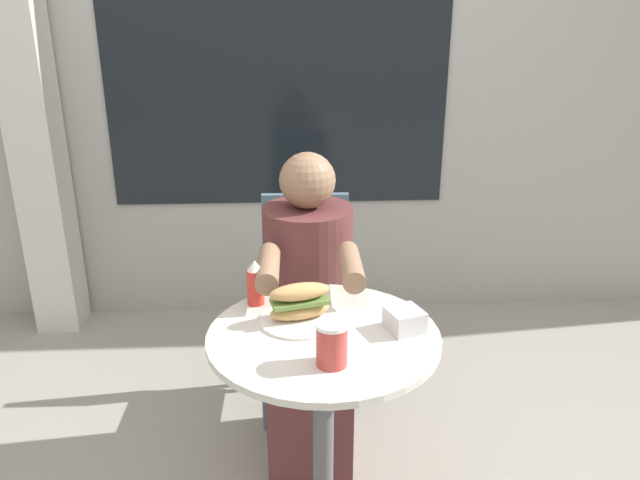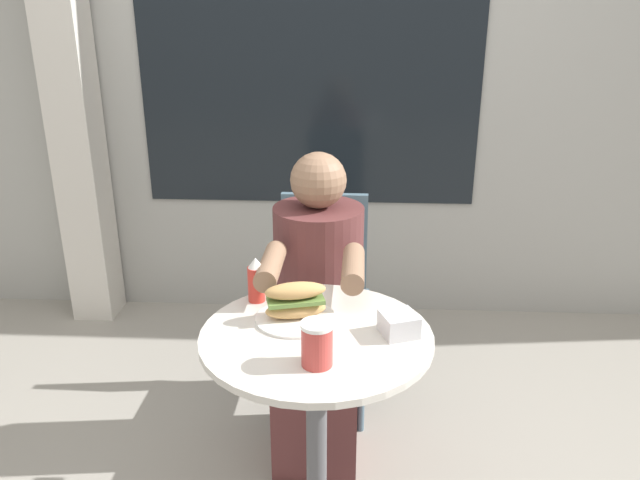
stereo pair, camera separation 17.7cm
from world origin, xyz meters
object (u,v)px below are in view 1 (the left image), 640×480
diner_chair (306,282)px  drink_cup (332,344)px  seated_diner (309,329)px  cafe_table (323,399)px  condiment_bottle (255,283)px  sandwich_on_plate (300,306)px

diner_chair → drink_cup: size_ratio=7.59×
seated_diner → drink_cup: size_ratio=9.83×
cafe_table → condiment_bottle: bearing=135.1°
cafe_table → drink_cup: bearing=-85.9°
diner_chair → seated_diner: size_ratio=0.77×
seated_diner → drink_cup: seated_diner is taller
drink_cup → condiment_bottle: bearing=120.3°
condiment_bottle → cafe_table: bearing=-44.9°
cafe_table → diner_chair: bearing=91.6°
cafe_table → seated_diner: (-0.02, 0.49, -0.05)m
sandwich_on_plate → drink_cup: 0.24m
seated_diner → drink_cup: bearing=93.9°
cafe_table → diner_chair: size_ratio=0.86×
seated_diner → sandwich_on_plate: seated_diner is taller
sandwich_on_plate → condiment_bottle: (-0.13, 0.11, 0.02)m
diner_chair → cafe_table: bearing=92.3°
cafe_table → drink_cup: size_ratio=6.54×
diner_chair → sandwich_on_plate: bearing=87.8°
drink_cup → cafe_table: bearing=94.1°
seated_diner → sandwich_on_plate: size_ratio=4.94×
diner_chair → sandwich_on_plate: 0.81m
drink_cup → sandwich_on_plate: bearing=107.7°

